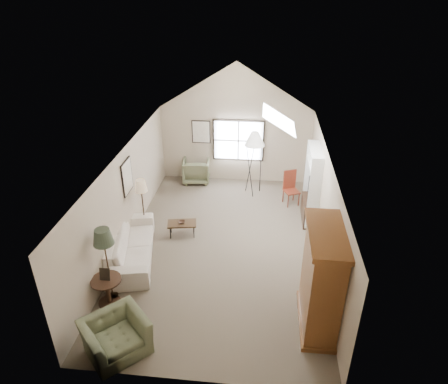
# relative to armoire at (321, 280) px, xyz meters

# --- Properties ---
(room_shell) EXTENTS (5.01, 8.01, 4.00)m
(room_shell) POSITION_rel_armoire_xyz_m (-2.18, 2.40, 2.11)
(room_shell) COLOR brown
(room_shell) RESTS_ON ground
(window) EXTENTS (1.72, 0.08, 1.42)m
(window) POSITION_rel_armoire_xyz_m (-2.08, 6.36, 0.35)
(window) COLOR black
(window) RESTS_ON room_shell
(skylight) EXTENTS (0.80, 1.20, 0.52)m
(skylight) POSITION_rel_armoire_xyz_m (-0.88, 3.30, 2.12)
(skylight) COLOR white
(skylight) RESTS_ON room_shell
(wall_art) EXTENTS (1.97, 3.71, 0.88)m
(wall_art) POSITION_rel_armoire_xyz_m (-4.06, 4.34, 0.63)
(wall_art) COLOR black
(wall_art) RESTS_ON room_shell
(armoire) EXTENTS (0.60, 1.50, 2.20)m
(armoire) POSITION_rel_armoire_xyz_m (0.00, 0.00, 0.00)
(armoire) COLOR brown
(armoire) RESTS_ON ground
(tv_alcove) EXTENTS (0.32, 1.30, 2.10)m
(tv_alcove) POSITION_rel_armoire_xyz_m (0.16, 4.00, 0.05)
(tv_alcove) COLOR white
(tv_alcove) RESTS_ON ground
(media_console) EXTENTS (0.34, 1.18, 0.60)m
(media_console) POSITION_rel_armoire_xyz_m (0.14, 4.00, -0.80)
(media_console) COLOR #382316
(media_console) RESTS_ON ground
(tv_panel) EXTENTS (0.05, 0.90, 0.55)m
(tv_panel) POSITION_rel_armoire_xyz_m (0.14, 4.00, -0.18)
(tv_panel) COLOR black
(tv_panel) RESTS_ON media_console
(sofa) EXTENTS (1.54, 2.73, 0.75)m
(sofa) POSITION_rel_armoire_xyz_m (-4.38, 1.68, -0.72)
(sofa) COLOR silver
(sofa) RESTS_ON ground
(armchair_near) EXTENTS (1.47, 1.46, 0.72)m
(armchair_near) POSITION_rel_armoire_xyz_m (-3.78, -1.10, -0.74)
(armchair_near) COLOR #626748
(armchair_near) RESTS_ON ground
(armchair_far) EXTENTS (0.96, 0.98, 0.82)m
(armchair_far) POSITION_rel_armoire_xyz_m (-3.48, 6.10, -0.69)
(armchair_far) COLOR #5A5D41
(armchair_far) RESTS_ON ground
(coffee_table) EXTENTS (0.83, 0.55, 0.39)m
(coffee_table) POSITION_rel_armoire_xyz_m (-3.32, 2.80, -0.90)
(coffee_table) COLOR #392617
(coffee_table) RESTS_ON ground
(bowl) EXTENTS (0.21, 0.21, 0.05)m
(bowl) POSITION_rel_armoire_xyz_m (-3.32, 2.80, -0.68)
(bowl) COLOR #321E14
(bowl) RESTS_ON coffee_table
(side_table) EXTENTS (0.77, 0.77, 0.64)m
(side_table) POSITION_rel_armoire_xyz_m (-4.38, 0.08, -0.78)
(side_table) COLOR #392517
(side_table) RESTS_ON ground
(side_chair) EXTENTS (0.55, 0.55, 1.08)m
(side_chair) POSITION_rel_armoire_xyz_m (-0.32, 4.84, -0.56)
(side_chair) COLOR maroon
(side_chair) RESTS_ON ground
(tripod_lamp) EXTENTS (0.65, 0.65, 2.14)m
(tripod_lamp) POSITION_rel_armoire_xyz_m (-1.52, 5.42, -0.03)
(tripod_lamp) COLOR white
(tripod_lamp) RESTS_ON ground
(dark_lamp) EXTENTS (0.51, 0.51, 1.79)m
(dark_lamp) POSITION_rel_armoire_xyz_m (-4.38, 0.28, -0.20)
(dark_lamp) COLOR #272F21
(dark_lamp) RESTS_ON ground
(tan_lamp) EXTENTS (0.38, 0.38, 1.61)m
(tan_lamp) POSITION_rel_armoire_xyz_m (-4.38, 2.88, -0.29)
(tan_lamp) COLOR tan
(tan_lamp) RESTS_ON ground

